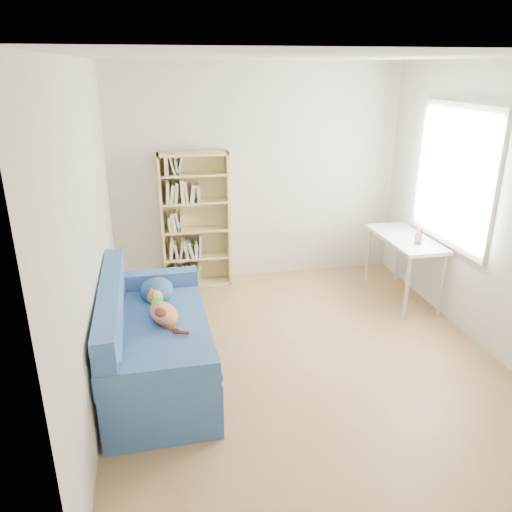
% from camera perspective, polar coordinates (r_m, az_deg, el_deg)
% --- Properties ---
extents(ground, '(4.00, 4.00, 0.00)m').
position_cam_1_polar(ground, '(4.77, 5.24, -11.29)').
color(ground, olive).
rests_on(ground, ground).
extents(room_shell, '(3.54, 4.04, 2.62)m').
position_cam_1_polar(room_shell, '(4.20, 7.14, 8.38)').
color(room_shell, silver).
rests_on(room_shell, ground).
extents(sofa, '(0.88, 1.81, 0.89)m').
position_cam_1_polar(sofa, '(4.39, -11.73, -9.66)').
color(sofa, navy).
rests_on(sofa, ground).
extents(bookshelf, '(0.81, 0.25, 1.62)m').
position_cam_1_polar(bookshelf, '(6.00, -6.91, 3.43)').
color(bookshelf, tan).
rests_on(bookshelf, ground).
extents(desk, '(0.50, 1.09, 0.75)m').
position_cam_1_polar(desk, '(5.84, 16.68, 1.33)').
color(desk, white).
rests_on(desk, ground).
extents(pen_cup, '(0.09, 0.09, 0.17)m').
position_cam_1_polar(pen_cup, '(5.61, 18.11, 1.98)').
color(pen_cup, white).
rests_on(pen_cup, desk).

